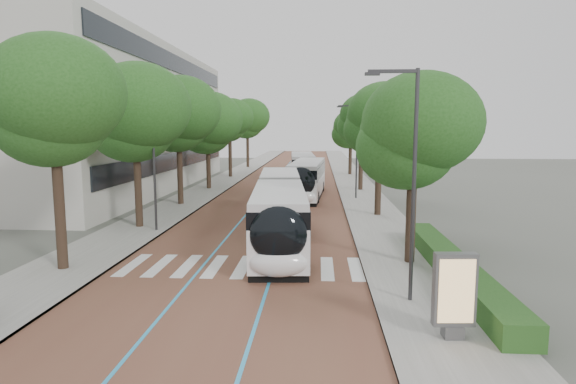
% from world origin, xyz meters
% --- Properties ---
extents(ground, '(160.00, 160.00, 0.00)m').
position_xyz_m(ground, '(0.00, 0.00, 0.00)').
color(ground, '#51544C').
rests_on(ground, ground).
extents(road, '(11.00, 140.00, 0.02)m').
position_xyz_m(road, '(0.00, 40.00, 0.01)').
color(road, brown).
rests_on(road, ground).
extents(sidewalk_left, '(4.00, 140.00, 0.12)m').
position_xyz_m(sidewalk_left, '(-7.50, 40.00, 0.06)').
color(sidewalk_left, gray).
rests_on(sidewalk_left, ground).
extents(sidewalk_right, '(4.00, 140.00, 0.12)m').
position_xyz_m(sidewalk_right, '(7.50, 40.00, 0.06)').
color(sidewalk_right, gray).
rests_on(sidewalk_right, ground).
extents(kerb_left, '(0.20, 140.00, 0.14)m').
position_xyz_m(kerb_left, '(-5.60, 40.00, 0.06)').
color(kerb_left, gray).
rests_on(kerb_left, ground).
extents(kerb_right, '(0.20, 140.00, 0.14)m').
position_xyz_m(kerb_right, '(5.60, 40.00, 0.06)').
color(kerb_right, gray).
rests_on(kerb_right, ground).
extents(zebra_crossing, '(10.55, 3.60, 0.01)m').
position_xyz_m(zebra_crossing, '(0.20, 1.00, 0.03)').
color(zebra_crossing, silver).
rests_on(zebra_crossing, ground).
extents(lane_line_left, '(0.12, 126.00, 0.01)m').
position_xyz_m(lane_line_left, '(-1.60, 40.00, 0.02)').
color(lane_line_left, '#2A99D3').
rests_on(lane_line_left, road).
extents(lane_line_right, '(0.12, 126.00, 0.01)m').
position_xyz_m(lane_line_right, '(1.60, 40.00, 0.02)').
color(lane_line_right, '#2A99D3').
rests_on(lane_line_right, road).
extents(office_building, '(18.11, 40.00, 14.00)m').
position_xyz_m(office_building, '(-19.47, 28.00, 7.00)').
color(office_building, '#A29F96').
rests_on(office_building, ground).
extents(hedge, '(1.20, 14.00, 0.80)m').
position_xyz_m(hedge, '(9.10, 0.00, 0.52)').
color(hedge, '#1D4919').
rests_on(hedge, sidewalk_right).
extents(streetlight_near, '(1.82, 0.20, 8.00)m').
position_xyz_m(streetlight_near, '(6.62, -3.00, 4.82)').
color(streetlight_near, '#323235').
rests_on(streetlight_near, sidewalk_right).
extents(streetlight_far, '(1.82, 0.20, 8.00)m').
position_xyz_m(streetlight_far, '(6.62, 22.00, 4.82)').
color(streetlight_far, '#323235').
rests_on(streetlight_far, sidewalk_right).
extents(lamp_post_left, '(0.14, 0.14, 8.00)m').
position_xyz_m(lamp_post_left, '(-6.10, 8.00, 4.12)').
color(lamp_post_left, '#323235').
rests_on(lamp_post_left, sidewalk_left).
extents(trees_left, '(6.48, 61.02, 10.09)m').
position_xyz_m(trees_left, '(-7.50, 25.94, 6.87)').
color(trees_left, black).
rests_on(trees_left, ground).
extents(trees_right, '(5.23, 47.19, 8.91)m').
position_xyz_m(trees_right, '(7.70, 21.60, 6.18)').
color(trees_right, black).
rests_on(trees_right, ground).
extents(lead_bus, '(3.89, 18.53, 3.20)m').
position_xyz_m(lead_bus, '(1.35, 7.17, 1.63)').
color(lead_bus, black).
rests_on(lead_bus, ground).
extents(bus_queued_0, '(3.29, 12.53, 3.20)m').
position_xyz_m(bus_queued_0, '(2.52, 22.88, 1.62)').
color(bus_queued_0, silver).
rests_on(bus_queued_0, ground).
extents(bus_queued_1, '(3.25, 12.52, 3.20)m').
position_xyz_m(bus_queued_1, '(1.71, 35.57, 1.62)').
color(bus_queued_1, silver).
rests_on(bus_queued_1, ground).
extents(ad_panel, '(1.23, 0.50, 2.51)m').
position_xyz_m(ad_panel, '(7.44, -6.06, 1.44)').
color(ad_panel, '#59595B').
rests_on(ad_panel, sidewalk_right).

